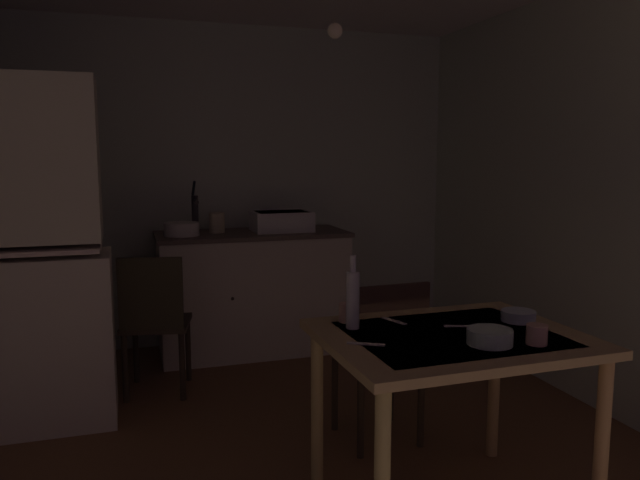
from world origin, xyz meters
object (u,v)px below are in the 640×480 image
(mixing_bowl_counter, at_px, (182,229))
(serving_bowl_wide, at_px, (518,316))
(chair_by_counter, at_px, (155,320))
(glass_bottle, at_px, (353,298))
(hutch_cabinet, at_px, (19,267))
(chair_far_side, at_px, (383,355))
(teacup_cream, at_px, (537,334))
(sink_basin, at_px, (281,221))
(hand_pump, at_px, (195,211))
(dining_table, at_px, (451,358))

(mixing_bowl_counter, bearing_deg, serving_bowl_wide, -61.06)
(chair_by_counter, relative_size, glass_bottle, 2.89)
(hutch_cabinet, relative_size, chair_far_side, 2.20)
(chair_by_counter, xyz_separation_m, serving_bowl_wide, (1.48, -1.60, 0.31))
(serving_bowl_wide, bearing_deg, glass_bottle, 171.08)
(serving_bowl_wide, height_order, teacup_cream, teacup_cream)
(chair_far_side, bearing_deg, sink_basin, 93.22)
(teacup_cream, bearing_deg, hutch_cabinet, 140.85)
(hand_pump, xyz_separation_m, teacup_cream, (1.00, -2.66, -0.28))
(chair_by_counter, bearing_deg, dining_table, -56.71)
(chair_far_side, xyz_separation_m, teacup_cream, (0.26, -0.88, 0.34))
(hutch_cabinet, xyz_separation_m, teacup_cream, (2.05, -1.67, -0.08))
(dining_table, height_order, teacup_cream, teacup_cream)
(hand_pump, bearing_deg, hutch_cabinet, -136.89)
(hand_pump, bearing_deg, teacup_cream, -69.37)
(chair_by_counter, distance_m, glass_bottle, 1.71)
(dining_table, distance_m, chair_far_side, 0.68)
(chair_far_side, height_order, chair_by_counter, chair_by_counter)
(hutch_cabinet, relative_size, dining_table, 1.80)
(hutch_cabinet, height_order, dining_table, hutch_cabinet)
(hand_pump, relative_size, dining_table, 0.37)
(serving_bowl_wide, bearing_deg, teacup_cream, -113.89)
(mixing_bowl_counter, height_order, dining_table, mixing_bowl_counter)
(hand_pump, distance_m, chair_far_side, 2.02)
(hand_pump, relative_size, mixing_bowl_counter, 1.55)
(mixing_bowl_counter, distance_m, glass_bottle, 2.20)
(glass_bottle, bearing_deg, hutch_cabinet, 139.39)
(chair_far_side, bearing_deg, glass_bottle, -126.77)
(chair_by_counter, bearing_deg, hutch_cabinet, -161.70)
(mixing_bowl_counter, relative_size, chair_far_side, 0.29)
(dining_table, bearing_deg, mixing_bowl_counter, 110.40)
(hand_pump, height_order, chair_far_side, hand_pump)
(chair_by_counter, relative_size, serving_bowl_wide, 6.03)
(sink_basin, bearing_deg, serving_bowl_wide, -77.92)
(sink_basin, height_order, serving_bowl_wide, sink_basin)
(hand_pump, xyz_separation_m, glass_bottle, (0.40, -2.23, -0.19))
(mixing_bowl_counter, distance_m, serving_bowl_wide, 2.58)
(sink_basin, height_order, teacup_cream, sink_basin)
(sink_basin, xyz_separation_m, dining_table, (0.12, -2.39, -0.33))
(sink_basin, xyz_separation_m, serving_bowl_wide, (0.49, -2.30, -0.20))
(chair_far_side, xyz_separation_m, glass_bottle, (-0.34, -0.45, 0.43))
(mixing_bowl_counter, bearing_deg, sink_basin, 3.80)
(hutch_cabinet, distance_m, glass_bottle, 1.92)
(serving_bowl_wide, bearing_deg, hand_pump, 115.82)
(chair_far_side, relative_size, serving_bowl_wide, 5.86)
(hutch_cabinet, relative_size, glass_bottle, 6.17)
(teacup_cream, bearing_deg, glass_bottle, 144.67)
(teacup_cream, bearing_deg, serving_bowl_wide, 66.11)
(sink_basin, bearing_deg, chair_far_side, -86.78)
(dining_table, relative_size, serving_bowl_wide, 7.15)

